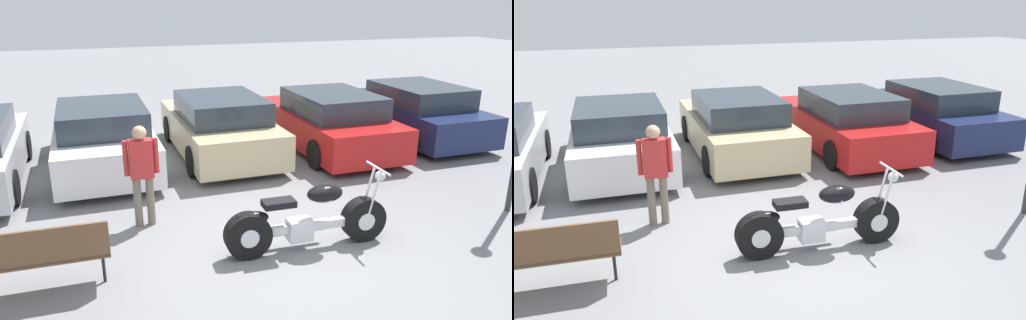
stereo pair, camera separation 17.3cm
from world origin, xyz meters
The scene contains 8 objects.
ground_plane centered at (0.00, 0.00, 0.00)m, with size 60.00×60.00×0.00m, color slate.
motorcycle centered at (0.29, 0.09, 0.41)m, with size 2.37×0.62×1.09m.
parked_car_white centered at (-2.12, 4.65, 0.63)m, with size 1.94×4.25×1.33m.
parked_car_champagne centered at (0.34, 4.75, 0.63)m, with size 1.94×4.25×1.33m.
parked_car_red centered at (2.80, 4.35, 0.63)m, with size 1.94×4.25×1.33m.
parked_car_navy centered at (5.26, 4.57, 0.63)m, with size 1.94×4.25×1.33m.
park_bench centered at (-3.19, 0.06, 0.55)m, with size 1.78×0.45×0.89m.
person_standing centered at (-1.71, 1.59, 0.92)m, with size 0.52×0.21×1.57m.
Camera 1 is at (-2.42, -5.57, 3.36)m, focal length 35.00 mm.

